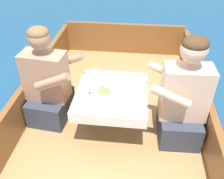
% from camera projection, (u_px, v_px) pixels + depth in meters
% --- Properties ---
extents(ground_plane, '(60.00, 60.00, 0.00)m').
position_uv_depth(ground_plane, '(112.00, 142.00, 2.69)').
color(ground_plane, navy).
extents(boat_deck, '(1.81, 3.24, 0.27)m').
position_uv_depth(boat_deck, '(112.00, 133.00, 2.61)').
color(boat_deck, '#A87F4C').
rests_on(boat_deck, ground_plane).
extents(gunwale_port, '(0.06, 3.24, 0.38)m').
position_uv_depth(gunwale_port, '(26.00, 103.00, 2.50)').
color(gunwale_port, brown).
rests_on(gunwale_port, boat_deck).
extents(gunwale_starboard, '(0.06, 3.24, 0.38)m').
position_uv_depth(gunwale_starboard, '(205.00, 116.00, 2.34)').
color(gunwale_starboard, brown).
rests_on(gunwale_starboard, boat_deck).
extents(bow_coaming, '(1.69, 0.06, 0.44)m').
position_uv_depth(bow_coaming, '(124.00, 38.00, 3.68)').
color(bow_coaming, brown).
rests_on(bow_coaming, boat_deck).
extents(cockpit_table, '(0.65, 0.70, 0.41)m').
position_uv_depth(cockpit_table, '(112.00, 95.00, 2.31)').
color(cockpit_table, '#B2B2B7').
rests_on(cockpit_table, boat_deck).
extents(person_port, '(0.55, 0.48, 0.98)m').
position_uv_depth(person_port, '(48.00, 85.00, 2.39)').
color(person_port, '#333847').
rests_on(person_port, boat_deck).
extents(person_starboard, '(0.53, 0.45, 1.01)m').
position_uv_depth(person_starboard, '(183.00, 101.00, 2.16)').
color(person_starboard, '#333847').
rests_on(person_starboard, boat_deck).
extents(plate_sandwich, '(0.20, 0.20, 0.01)m').
position_uv_depth(plate_sandwich, '(104.00, 94.00, 2.24)').
color(plate_sandwich, white).
rests_on(plate_sandwich, cockpit_table).
extents(plate_bread, '(0.20, 0.20, 0.01)m').
position_uv_depth(plate_bread, '(130.00, 97.00, 2.21)').
color(plate_bread, white).
rests_on(plate_bread, cockpit_table).
extents(sandwich, '(0.11, 0.11, 0.05)m').
position_uv_depth(sandwich, '(104.00, 91.00, 2.23)').
color(sandwich, tan).
rests_on(sandwich, plate_sandwich).
extents(bowl_port_near, '(0.14, 0.14, 0.04)m').
position_uv_depth(bowl_port_near, '(117.00, 82.00, 2.37)').
color(bowl_port_near, white).
rests_on(bowl_port_near, cockpit_table).
extents(bowl_starboard_near, '(0.12, 0.12, 0.04)m').
position_uv_depth(bowl_starboard_near, '(137.00, 77.00, 2.43)').
color(bowl_starboard_near, white).
rests_on(bowl_starboard_near, cockpit_table).
extents(bowl_center_far, '(0.13, 0.13, 0.04)m').
position_uv_depth(bowl_center_far, '(100.00, 82.00, 2.37)').
color(bowl_center_far, white).
rests_on(bowl_center_far, cockpit_table).
extents(bowl_port_far, '(0.15, 0.15, 0.04)m').
position_uv_depth(bowl_port_far, '(121.00, 107.00, 2.06)').
color(bowl_port_far, white).
rests_on(bowl_port_far, cockpit_table).
extents(coffee_cup_port, '(0.10, 0.07, 0.07)m').
position_uv_depth(coffee_cup_port, '(96.00, 73.00, 2.46)').
color(coffee_cup_port, white).
rests_on(coffee_cup_port, cockpit_table).
extents(coffee_cup_starboard, '(0.11, 0.08, 0.06)m').
position_uv_depth(coffee_cup_starboard, '(90.00, 105.00, 2.07)').
color(coffee_cup_starboard, white).
rests_on(coffee_cup_starboard, cockpit_table).
extents(tin_can, '(0.07, 0.07, 0.05)m').
position_uv_depth(tin_can, '(82.00, 92.00, 2.22)').
color(tin_can, silver).
rests_on(tin_can, cockpit_table).
extents(utensil_knife_port, '(0.13, 0.13, 0.00)m').
position_uv_depth(utensil_knife_port, '(116.00, 90.00, 2.30)').
color(utensil_knife_port, silver).
rests_on(utensil_knife_port, cockpit_table).
extents(utensil_fork_starboard, '(0.02, 0.17, 0.00)m').
position_uv_depth(utensil_fork_starboard, '(88.00, 96.00, 2.22)').
color(utensil_fork_starboard, silver).
rests_on(utensil_fork_starboard, cockpit_table).
extents(utensil_spoon_starboard, '(0.10, 0.15, 0.01)m').
position_uv_depth(utensil_spoon_starboard, '(88.00, 84.00, 2.37)').
color(utensil_spoon_starboard, silver).
rests_on(utensil_spoon_starboard, cockpit_table).
extents(utensil_fork_port, '(0.17, 0.03, 0.00)m').
position_uv_depth(utensil_fork_port, '(132.00, 109.00, 2.07)').
color(utensil_fork_port, silver).
rests_on(utensil_fork_port, cockpit_table).
extents(utensil_spoon_center, '(0.14, 0.11, 0.01)m').
position_uv_depth(utensil_spoon_center, '(111.00, 79.00, 2.45)').
color(utensil_spoon_center, silver).
rests_on(utensil_spoon_center, cockpit_table).
extents(utensil_knife_starboard, '(0.17, 0.04, 0.00)m').
position_uv_depth(utensil_knife_starboard, '(139.00, 108.00, 2.08)').
color(utensil_knife_starboard, silver).
rests_on(utensil_knife_starboard, cockpit_table).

